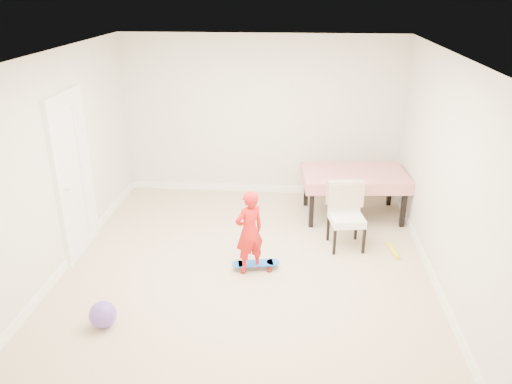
# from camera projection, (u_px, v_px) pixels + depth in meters

# --- Properties ---
(ground) EXTENTS (5.00, 5.00, 0.00)m
(ground) POSITION_uv_depth(u_px,v_px,m) (247.00, 268.00, 6.25)
(ground) COLOR tan
(ground) RESTS_ON ground
(ceiling) EXTENTS (4.50, 5.00, 0.04)m
(ceiling) POSITION_uv_depth(u_px,v_px,m) (245.00, 57.00, 5.25)
(ceiling) COLOR silver
(ceiling) RESTS_ON wall_back
(wall_back) EXTENTS (4.50, 0.04, 2.60)m
(wall_back) POSITION_uv_depth(u_px,v_px,m) (261.00, 117.00, 8.02)
(wall_back) COLOR beige
(wall_back) RESTS_ON ground
(wall_front) EXTENTS (4.50, 0.04, 2.60)m
(wall_front) POSITION_uv_depth(u_px,v_px,m) (210.00, 294.00, 3.47)
(wall_front) COLOR beige
(wall_front) RESTS_ON ground
(wall_left) EXTENTS (0.04, 5.00, 2.60)m
(wall_left) POSITION_uv_depth(u_px,v_px,m) (59.00, 165.00, 5.91)
(wall_left) COLOR beige
(wall_left) RESTS_ON ground
(wall_right) EXTENTS (0.04, 5.00, 2.60)m
(wall_right) POSITION_uv_depth(u_px,v_px,m) (444.00, 176.00, 5.58)
(wall_right) COLOR beige
(wall_right) RESTS_ON ground
(door) EXTENTS (0.11, 0.94, 2.11)m
(door) POSITION_uv_depth(u_px,v_px,m) (74.00, 178.00, 6.30)
(door) COLOR white
(door) RESTS_ON ground
(baseboard_back) EXTENTS (4.50, 0.02, 0.12)m
(baseboard_back) POSITION_uv_depth(u_px,v_px,m) (261.00, 188.00, 8.51)
(baseboard_back) COLOR white
(baseboard_back) RESTS_ON ground
(baseboard_left) EXTENTS (0.02, 5.00, 0.12)m
(baseboard_left) POSITION_uv_depth(u_px,v_px,m) (73.00, 256.00, 6.40)
(baseboard_left) COLOR white
(baseboard_left) RESTS_ON ground
(baseboard_right) EXTENTS (0.02, 5.00, 0.12)m
(baseboard_right) POSITION_uv_depth(u_px,v_px,m) (430.00, 271.00, 6.06)
(baseboard_right) COLOR white
(baseboard_right) RESTS_ON ground
(dining_table) EXTENTS (1.60, 1.09, 0.71)m
(dining_table) POSITION_uv_depth(u_px,v_px,m) (353.00, 194.00, 7.52)
(dining_table) COLOR red
(dining_table) RESTS_ON ground
(dining_chair) EXTENTS (0.57, 0.64, 0.88)m
(dining_chair) POSITION_uv_depth(u_px,v_px,m) (347.00, 217.00, 6.58)
(dining_chair) COLOR silver
(dining_chair) RESTS_ON ground
(skateboard) EXTENTS (0.62, 0.32, 0.09)m
(skateboard) POSITION_uv_depth(u_px,v_px,m) (256.00, 266.00, 6.21)
(skateboard) COLOR blue
(skateboard) RESTS_ON ground
(child) EXTENTS (0.45, 0.42, 1.04)m
(child) POSITION_uv_depth(u_px,v_px,m) (249.00, 234.00, 5.98)
(child) COLOR red
(child) RESTS_ON ground
(balloon) EXTENTS (0.28, 0.28, 0.28)m
(balloon) POSITION_uv_depth(u_px,v_px,m) (103.00, 315.00, 5.14)
(balloon) COLOR #6A49B0
(balloon) RESTS_ON ground
(foam_toy) EXTENTS (0.12, 0.40, 0.06)m
(foam_toy) POSITION_uv_depth(u_px,v_px,m) (393.00, 250.00, 6.60)
(foam_toy) COLOR yellow
(foam_toy) RESTS_ON ground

